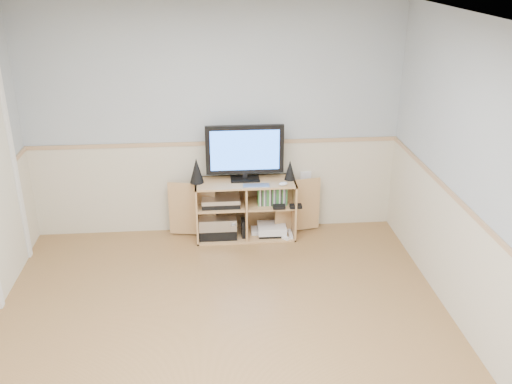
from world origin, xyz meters
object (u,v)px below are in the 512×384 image
keyboard (256,186)px  game_consoles (271,229)px  media_cabinet (245,207)px  monitor (245,151)px

keyboard → game_consoles: keyboard is taller
media_cabinet → keyboard: size_ratio=6.00×
media_cabinet → keyboard: bearing=-61.0°
monitor → keyboard: 0.39m
keyboard → game_consoles: 0.62m
monitor → game_consoles: (0.28, -0.06, -0.91)m
game_consoles → monitor: bearing=167.7°
media_cabinet → keyboard: keyboard is taller
monitor → keyboard: monitor is taller
media_cabinet → game_consoles: size_ratio=3.73×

